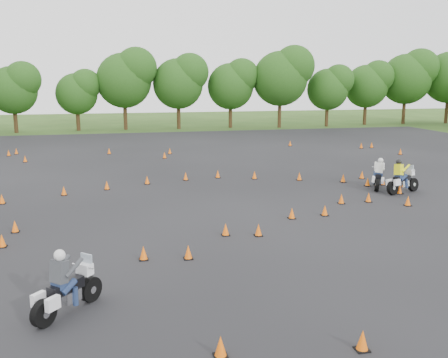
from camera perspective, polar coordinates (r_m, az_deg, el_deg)
ground at (r=20.12m, az=2.52°, el=-5.56°), size 140.00×140.00×0.00m
asphalt_pad at (r=25.76m, az=-0.98°, el=-1.75°), size 62.00×62.00×0.00m
treeline at (r=53.53m, az=-5.32°, el=9.93°), size 87.01×32.20×10.46m
traffic_cones at (r=25.27m, az=-0.89°, el=-1.48°), size 36.19×32.98×0.45m
rider_grey at (r=13.38m, az=-17.51°, el=-11.02°), size 2.02×2.18×1.76m
rider_yellow at (r=27.47m, az=19.93°, el=0.30°), size 2.42×1.45×1.79m
rider_white at (r=28.21m, az=17.04°, el=0.67°), size 1.63×2.27×1.70m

